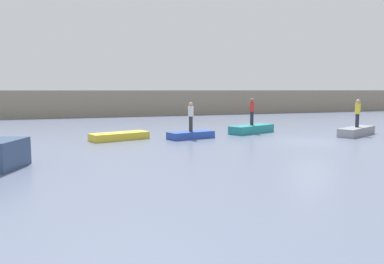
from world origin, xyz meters
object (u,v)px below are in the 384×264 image
Objects in this scene: rowboat_yellow at (119,136)px; rowboat_teal at (252,129)px; rowboat_blue at (191,135)px; person_white_shirt at (191,115)px; rowboat_grey at (357,131)px; person_yellow_shirt at (358,112)px; person_red_shirt at (252,110)px.

rowboat_yellow is 8.65m from rowboat_teal.
person_white_shirt is (0.00, 0.00, 1.15)m from rowboat_blue.
rowboat_yellow is 4.23m from person_white_shirt.
person_yellow_shirt reaches higher than rowboat_grey.
rowboat_yellow is 14.52m from person_yellow_shirt.
rowboat_blue is 10.47m from person_yellow_shirt.
person_white_shirt is (-4.65, -1.33, 1.09)m from rowboat_teal.
person_yellow_shirt is (10.22, -1.89, 0.12)m from person_white_shirt.
rowboat_blue is 4.83m from rowboat_teal.
person_red_shirt is (8.64, 0.52, 1.29)m from rowboat_yellow.
rowboat_teal is 2.01× the size of person_white_shirt.
person_red_shirt is at bearing 149.99° from person_yellow_shirt.
person_red_shirt reaches higher than person_white_shirt.
rowboat_blue reaches higher than rowboat_yellow.
person_yellow_shirt is at bearing 62.28° from rowboat_grey.
rowboat_yellow is 1.86× the size of person_red_shirt.
person_yellow_shirt is (0.00, 0.00, 1.22)m from rowboat_grey.
person_red_shirt is (4.65, 1.33, 1.29)m from rowboat_blue.
rowboat_teal is 6.55m from person_yellow_shirt.
rowboat_grey is (5.58, -3.22, -0.01)m from rowboat_teal.
rowboat_yellow is 14.47m from rowboat_grey.
person_white_shirt is at bearing 169.52° from person_yellow_shirt.
rowboat_blue is 1.60× the size of person_white_shirt.
person_red_shirt is at bearing 122.27° from rowboat_grey.
person_red_shirt is at bearing 0.00° from rowboat_teal.
rowboat_blue is at bearing -28.75° from rowboat_yellow.
rowboat_grey is 2.13× the size of person_red_shirt.
person_white_shirt is (3.99, -0.81, 1.15)m from rowboat_yellow.
rowboat_yellow is 4.07m from rowboat_blue.
person_red_shirt is at bearing 2.35° from rowboat_blue.
rowboat_teal reaches higher than rowboat_grey.
rowboat_grey is 6.56m from person_red_shirt.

